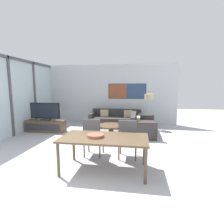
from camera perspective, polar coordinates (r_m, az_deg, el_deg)
The scene contains 14 objects.
ground_plane at distance 3.51m, azimuth -21.61°, elevation -22.23°, with size 24.00×24.00×0.00m, color #B2B2B7.
wall_back at distance 8.47m, azimuth -1.80°, elevation 5.85°, with size 6.69×0.09×2.80m.
window_wall_left at distance 7.04m, azimuth -30.41°, elevation 5.32°, with size 0.07×5.74×2.80m.
area_rug at distance 6.61m, azimuth -0.31°, elevation -7.12°, with size 2.21×2.16×0.01m.
tv_console at distance 7.37m, azimuth -20.81°, elevation -4.27°, with size 1.53×0.47×0.45m.
television at distance 7.28m, azimuth -21.03°, elevation 0.13°, with size 1.21×0.20×0.69m.
sofa_main at distance 7.82m, azimuth 1.25°, elevation -2.77°, with size 2.24×0.88×0.75m.
sofa_side at distance 6.63m, azimuth 9.47°, elevation -4.89°, with size 0.88×1.64×0.75m.
coffee_table at distance 6.55m, azimuth -0.31°, elevation -4.95°, with size 0.98×0.98×0.34m.
dining_table at distance 3.65m, azimuth -2.51°, elevation -9.15°, with size 1.79×0.93×0.72m.
dining_chair_left at distance 4.44m, azimuth -6.25°, elevation -7.75°, with size 0.46×0.46×0.98m.
dining_chair_centre at distance 4.27m, azimuth 5.12°, elevation -8.37°, with size 0.46×0.46×0.98m.
fruit_bowl at distance 3.64m, azimuth -5.43°, elevation -7.63°, with size 0.35×0.35×0.06m.
floor_lamp at distance 7.47m, azimuth 12.02°, elevation 4.22°, with size 0.38×0.38×1.46m.
Camera 1 is at (1.62, -2.58, 1.74)m, focal length 28.00 mm.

